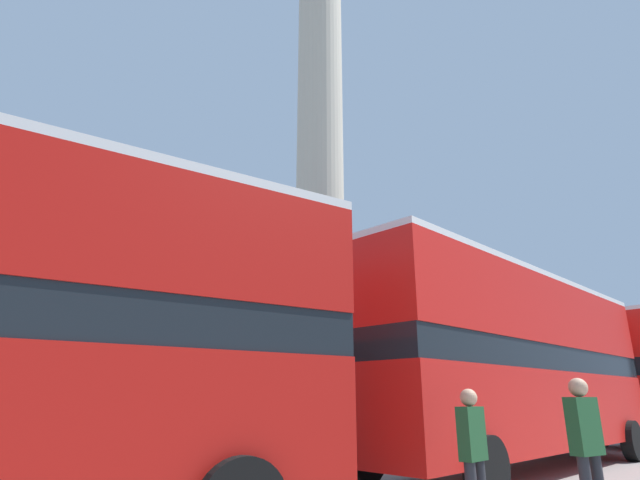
{
  "coord_description": "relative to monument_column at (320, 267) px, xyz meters",
  "views": [
    {
      "loc": [
        -10.25,
        -12.82,
        1.56
      ],
      "look_at": [
        0.0,
        0.0,
        6.77
      ],
      "focal_mm": 28.0,
      "sensor_mm": 36.0,
      "label": 1
    }
  ],
  "objects": [
    {
      "name": "ground_plane",
      "position": [
        0.0,
        0.0,
        -5.82
      ],
      "size": [
        200.0,
        200.0,
        0.0
      ],
      "primitive_type": "plane",
      "color": "gray"
    },
    {
      "name": "monument_column",
      "position": [
        0.0,
        0.0,
        0.0
      ],
      "size": [
        6.24,
        6.24,
        20.36
      ],
      "color": "#ADA593",
      "rests_on": "ground_plane"
    },
    {
      "name": "bus_c",
      "position": [
        0.89,
        -6.11,
        -3.42
      ],
      "size": [
        11.19,
        3.68,
        4.34
      ],
      "rotation": [
        0.0,
        0.0,
        0.1
      ],
      "color": "red",
      "rests_on": "ground_plane"
    },
    {
      "name": "equestrian_statue",
      "position": [
        8.25,
        5.94,
        -4.1
      ],
      "size": [
        4.45,
        3.86,
        6.17
      ],
      "rotation": [
        0.0,
        0.0,
        0.38
      ],
      "color": "#ADA593",
      "rests_on": "ground_plane"
    },
    {
      "name": "street_lamp",
      "position": [
        -3.72,
        -3.39,
        -1.79
      ],
      "size": [
        0.49,
        0.49,
        6.57
      ],
      "color": "black",
      "rests_on": "ground_plane"
    },
    {
      "name": "pedestrian_near_lamp",
      "position": [
        -4.53,
        -8.75,
        -4.89
      ],
      "size": [
        0.46,
        0.23,
        1.68
      ],
      "rotation": [
        0.0,
        0.0,
        0.13
      ],
      "color": "#28282D",
      "rests_on": "ground_plane"
    },
    {
      "name": "pedestrian_by_plinth",
      "position": [
        -3.43,
        -9.65,
        -4.79
      ],
      "size": [
        0.49,
        0.24,
        1.81
      ],
      "rotation": [
        0.0,
        0.0,
        6.17
      ],
      "color": "#28282D",
      "rests_on": "ground_plane"
    }
  ]
}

